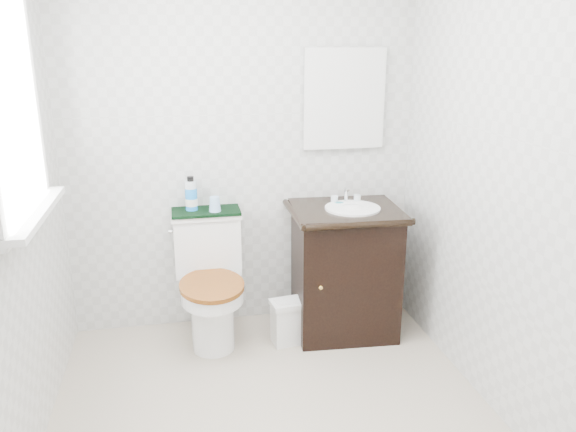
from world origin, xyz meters
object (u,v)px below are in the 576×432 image
object	(u,v)px
cup	(215,204)
mouthwash_bottle	(191,195)
trash_bin	(287,322)
toilet	(210,286)
vanity	(345,267)

from	to	relation	value
cup	mouthwash_bottle	bearing A→B (deg)	157.24
trash_bin	cup	size ratio (longest dim) A/B	3.08
toilet	trash_bin	world-z (taller)	toilet
vanity	cup	xyz separation A→B (m)	(-0.79, 0.15, 0.42)
trash_bin	vanity	bearing A→B (deg)	14.70
vanity	trash_bin	distance (m)	0.50
vanity	mouthwash_bottle	xyz separation A→B (m)	(-0.93, 0.21, 0.47)
toilet	cup	distance (m)	0.51
toilet	cup	xyz separation A→B (m)	(0.05, 0.08, 0.50)
trash_bin	mouthwash_bottle	size ratio (longest dim) A/B	1.33
toilet	cup	world-z (taller)	cup
mouthwash_bottle	cup	xyz separation A→B (m)	(0.14, -0.06, -0.05)
vanity	cup	bearing A→B (deg)	169.36
toilet	vanity	xyz separation A→B (m)	(0.84, -0.06, 0.09)
vanity	cup	distance (m)	0.91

